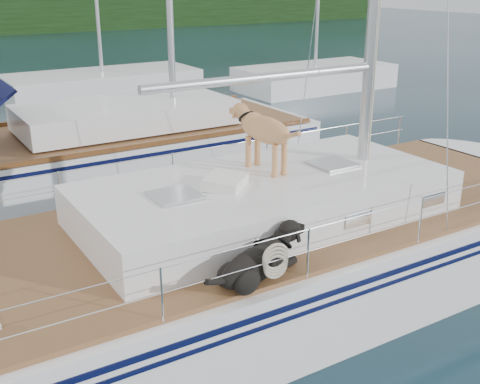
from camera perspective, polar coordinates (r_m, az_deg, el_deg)
ground at (r=8.75m, az=-2.14°, el=-10.88°), size 120.00×120.00×0.00m
main_sailboat at (r=8.46m, az=-1.63°, el=-6.78°), size 12.00×3.85×14.01m
neighbor_sailboat at (r=14.01m, az=-14.68°, el=3.33°), size 11.00×3.50×13.30m
bg_boat_center at (r=24.16m, az=-12.87°, el=9.88°), size 7.20×3.00×11.65m
bg_boat_east at (r=25.38m, az=7.10°, el=10.70°), size 6.40×3.00×11.65m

